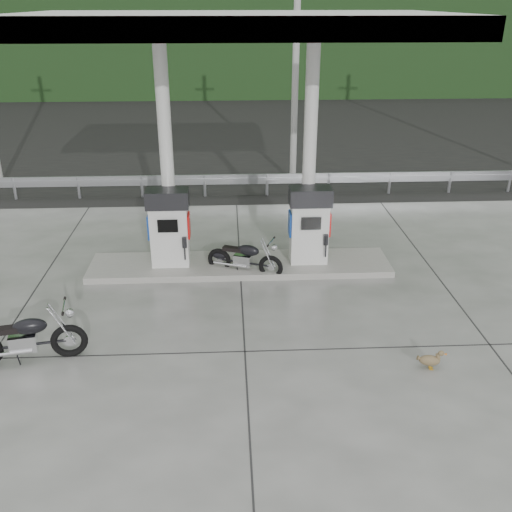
{
  "coord_description": "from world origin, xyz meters",
  "views": [
    {
      "loc": [
        -0.23,
        -9.63,
        5.81
      ],
      "look_at": [
        0.3,
        1.0,
        1.0
      ],
      "focal_mm": 40.0,
      "sensor_mm": 36.0,
      "label": 1
    }
  ],
  "objects_px": {
    "motorcycle_left": "(26,339)",
    "motorcycle_right": "(245,258)",
    "gas_pump_right": "(309,225)",
    "gas_pump_left": "(169,228)",
    "duck": "(429,361)"
  },
  "relations": [
    {
      "from": "gas_pump_right",
      "to": "duck",
      "type": "xyz_separation_m",
      "value": [
        1.54,
        -4.16,
        -0.89
      ]
    },
    {
      "from": "motorcycle_right",
      "to": "duck",
      "type": "relative_size",
      "value": 3.88
    },
    {
      "from": "gas_pump_left",
      "to": "gas_pump_right",
      "type": "relative_size",
      "value": 1.0
    },
    {
      "from": "gas_pump_left",
      "to": "motorcycle_right",
      "type": "height_order",
      "value": "gas_pump_left"
    },
    {
      "from": "duck",
      "to": "motorcycle_left",
      "type": "bearing_deg",
      "value": -175.54
    },
    {
      "from": "gas_pump_left",
      "to": "motorcycle_right",
      "type": "distance_m",
      "value": 1.85
    },
    {
      "from": "gas_pump_left",
      "to": "duck",
      "type": "xyz_separation_m",
      "value": [
        4.74,
        -4.16,
        -0.89
      ]
    },
    {
      "from": "gas_pump_left",
      "to": "motorcycle_left",
      "type": "height_order",
      "value": "gas_pump_left"
    },
    {
      "from": "motorcycle_right",
      "to": "motorcycle_left",
      "type": "bearing_deg",
      "value": -118.82
    },
    {
      "from": "gas_pump_left",
      "to": "motorcycle_left",
      "type": "xyz_separation_m",
      "value": [
        -2.17,
        -3.61,
        -0.6
      ]
    },
    {
      "from": "gas_pump_left",
      "to": "gas_pump_right",
      "type": "bearing_deg",
      "value": 0.0
    },
    {
      "from": "motorcycle_left",
      "to": "motorcycle_right",
      "type": "xyz_separation_m",
      "value": [
        3.87,
        3.27,
        -0.05
      ]
    },
    {
      "from": "motorcycle_left",
      "to": "motorcycle_right",
      "type": "relative_size",
      "value": 1.13
    },
    {
      "from": "gas_pump_right",
      "to": "duck",
      "type": "distance_m",
      "value": 4.53
    },
    {
      "from": "gas_pump_right",
      "to": "motorcycle_right",
      "type": "distance_m",
      "value": 1.67
    }
  ]
}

